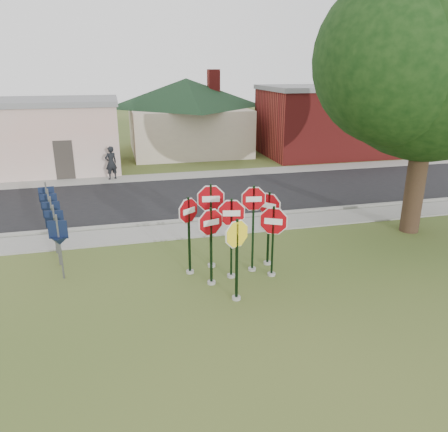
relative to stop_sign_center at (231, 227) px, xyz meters
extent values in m
plane|color=#3A531F|center=(0.14, -1.38, -1.60)|extent=(120.00, 120.00, 0.00)
cube|color=gray|center=(0.14, 4.12, -1.57)|extent=(60.00, 1.60, 0.06)
cube|color=black|center=(0.14, 8.62, -1.58)|extent=(60.00, 7.00, 0.04)
cube|color=gray|center=(0.14, 12.92, -1.57)|extent=(60.00, 1.60, 0.06)
cube|color=gray|center=(0.14, 5.12, -1.53)|extent=(60.00, 0.20, 0.14)
cylinder|color=gray|center=(0.00, 0.00, -1.56)|extent=(0.24, 0.24, 0.08)
cube|color=black|center=(0.00, 0.00, -0.37)|extent=(0.07, 0.06, 2.46)
cylinder|color=white|center=(0.00, 0.00, 0.43)|extent=(1.07, 0.24, 1.09)
cylinder|color=maroon|center=(0.00, 0.00, 0.43)|extent=(0.99, 0.23, 1.01)
cube|color=white|center=(0.00, 0.00, 0.43)|extent=(0.49, 0.11, 0.17)
cylinder|color=gray|center=(-0.20, -1.32, -1.56)|extent=(0.24, 0.24, 0.08)
cube|color=black|center=(-0.20, -1.32, -0.44)|extent=(0.08, 0.07, 2.31)
cylinder|color=white|center=(-0.20, -1.32, 0.30)|extent=(0.95, 0.44, 1.03)
cylinder|color=yellow|center=(-0.20, -1.32, 0.30)|extent=(0.88, 0.41, 0.96)
cylinder|color=gray|center=(-0.67, -0.28, -1.56)|extent=(0.24, 0.24, 0.08)
cube|color=black|center=(-0.67, -0.28, -0.44)|extent=(0.07, 0.07, 2.32)
cylinder|color=white|center=(-0.67, -0.28, 0.30)|extent=(1.01, 0.33, 1.05)
cylinder|color=maroon|center=(-0.67, -0.28, 0.30)|extent=(0.94, 0.31, 0.98)
cube|color=white|center=(-0.67, -0.28, 0.30)|extent=(0.47, 0.16, 0.17)
cylinder|color=gray|center=(1.21, -0.19, -1.56)|extent=(0.24, 0.24, 0.08)
cube|color=black|center=(1.21, -0.19, -0.50)|extent=(0.08, 0.07, 2.19)
cylinder|color=white|center=(1.21, -0.19, 0.14)|extent=(1.01, 0.55, 1.14)
cylinder|color=maroon|center=(1.21, -0.19, 0.14)|extent=(0.94, 0.52, 1.06)
cube|color=white|center=(1.21, -0.19, 0.14)|extent=(0.47, 0.26, 0.18)
cylinder|color=gray|center=(0.75, 0.28, -1.56)|extent=(0.24, 0.24, 0.08)
cube|color=black|center=(0.75, 0.28, -0.24)|extent=(0.07, 0.06, 2.72)
cylinder|color=white|center=(0.75, 0.28, 0.71)|extent=(1.00, 0.16, 1.01)
cylinder|color=maroon|center=(0.75, 0.28, 0.71)|extent=(0.93, 0.15, 0.93)
cube|color=white|center=(0.75, 0.28, 0.71)|extent=(0.46, 0.08, 0.16)
cylinder|color=gray|center=(-0.41, 0.86, -1.56)|extent=(0.24, 0.24, 0.08)
cube|color=black|center=(-0.41, 0.86, -0.25)|extent=(0.07, 0.06, 2.69)
cylinder|color=white|center=(-0.41, 0.86, 0.63)|extent=(1.14, 0.17, 1.15)
cylinder|color=maroon|center=(-0.41, 0.86, 0.63)|extent=(1.06, 0.16, 1.07)
cube|color=white|center=(-0.41, 0.86, 0.63)|extent=(0.53, 0.08, 0.18)
cylinder|color=gray|center=(1.36, 0.59, -1.56)|extent=(0.24, 0.24, 0.08)
cube|color=black|center=(1.36, 0.59, -0.40)|extent=(0.08, 0.08, 2.39)
cylinder|color=white|center=(1.36, 0.59, 0.37)|extent=(0.69, 0.82, 1.06)
cylinder|color=maroon|center=(1.36, 0.59, 0.37)|extent=(0.64, 0.76, 0.98)
cube|color=white|center=(1.36, 0.59, 0.37)|extent=(0.32, 0.38, 0.17)
cylinder|color=gray|center=(-1.15, 0.56, -1.56)|extent=(0.24, 0.24, 0.08)
cube|color=black|center=(-1.15, 0.56, -0.39)|extent=(0.08, 0.08, 2.42)
cylinder|color=white|center=(-1.15, 0.56, 0.41)|extent=(0.85, 0.61, 1.03)
cylinder|color=maroon|center=(-1.15, 0.56, 0.41)|extent=(0.79, 0.57, 0.96)
cube|color=white|center=(-1.15, 0.56, 0.41)|extent=(0.39, 0.28, 0.16)
cube|color=#59595E|center=(-4.86, 1.12, -0.60)|extent=(0.05, 0.05, 2.00)
cube|color=black|center=(-4.86, 1.12, -0.05)|extent=(0.55, 0.13, 0.55)
cone|color=black|center=(-4.86, 1.12, -0.40)|extent=(0.65, 0.65, 0.25)
cube|color=#59595E|center=(-5.06, 2.12, -0.60)|extent=(0.05, 0.05, 2.00)
cube|color=black|center=(-5.06, 2.12, -0.05)|extent=(0.55, 0.09, 0.55)
cone|color=black|center=(-5.06, 2.12, -0.40)|extent=(0.62, 0.62, 0.25)
cube|color=#59595E|center=(-5.26, 3.12, -0.60)|extent=(0.05, 0.05, 2.00)
cube|color=black|center=(-5.26, 3.12, -0.05)|extent=(0.55, 0.05, 0.55)
cone|color=black|center=(-5.26, 3.12, -0.40)|extent=(0.58, 0.58, 0.25)
cube|color=#59595E|center=(-5.46, 4.12, -0.60)|extent=(0.05, 0.05, 2.00)
cube|color=black|center=(-5.46, 4.12, -0.05)|extent=(0.55, 0.05, 0.55)
cone|color=black|center=(-5.46, 4.12, -0.40)|extent=(0.58, 0.58, 0.25)
cube|color=#59595E|center=(-5.66, 5.12, -0.60)|extent=(0.05, 0.05, 2.00)
cube|color=black|center=(-5.66, 5.12, -0.05)|extent=(0.55, 0.09, 0.55)
cone|color=black|center=(-5.66, 5.12, -0.40)|extent=(0.62, 0.62, 0.25)
cube|color=beige|center=(-8.86, 16.62, 0.40)|extent=(12.00, 6.00, 4.00)
cube|color=gray|center=(-8.86, 16.62, 2.45)|extent=(12.20, 6.20, 0.30)
cube|color=#332D28|center=(-5.86, 13.64, -0.50)|extent=(1.00, 0.10, 2.20)
cube|color=#B5A590|center=(2.14, 20.62, 0.00)|extent=(8.00, 8.00, 3.20)
pyramid|color=black|center=(2.14, 20.62, 3.60)|extent=(11.60, 11.60, 2.00)
cube|color=maroon|center=(4.14, 20.62, 3.40)|extent=(0.80, 0.80, 1.60)
cube|color=maroon|center=(12.14, 17.12, 0.65)|extent=(10.00, 6.00, 4.50)
cube|color=gray|center=(12.14, 17.12, 3.00)|extent=(10.20, 6.20, 0.30)
cube|color=white|center=(10.14, 14.17, 1.00)|extent=(2.00, 0.08, 0.90)
cylinder|color=black|center=(7.64, 2.12, 0.92)|extent=(0.70, 0.70, 5.04)
sphere|color=black|center=(7.64, 2.12, 4.88)|extent=(7.43, 7.43, 7.43)
cylinder|color=black|center=(22.14, 24.62, 0.40)|extent=(0.50, 0.50, 4.00)
sphere|color=black|center=(22.14, 24.62, 4.00)|extent=(5.60, 5.60, 5.60)
imported|color=black|center=(-3.38, 13.01, -0.62)|extent=(0.79, 0.68, 1.83)
camera|label=1|loc=(-3.06, -11.40, 4.39)|focal=35.00mm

